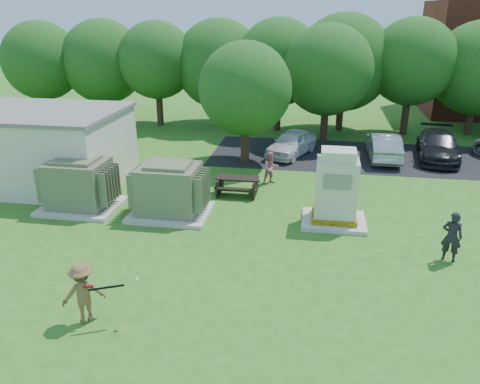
% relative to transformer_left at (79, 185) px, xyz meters
% --- Properties ---
extents(ground, '(120.00, 120.00, 0.00)m').
position_rel_transformer_left_xyz_m(ground, '(6.50, -4.50, -0.97)').
color(ground, '#2D6619').
rests_on(ground, ground).
extents(service_building, '(10.00, 5.00, 3.20)m').
position_rel_transformer_left_xyz_m(service_building, '(-4.50, 2.50, 0.63)').
color(service_building, beige).
rests_on(service_building, ground).
extents(service_building_roof, '(10.20, 5.20, 0.15)m').
position_rel_transformer_left_xyz_m(service_building_roof, '(-4.50, 2.50, 2.31)').
color(service_building_roof, slate).
rests_on(service_building_roof, service_building).
extents(parking_strip, '(20.00, 6.00, 0.01)m').
position_rel_transformer_left_xyz_m(parking_strip, '(13.50, 9.00, -0.96)').
color(parking_strip, '#232326').
rests_on(parking_strip, ground).
extents(transformer_left, '(3.00, 2.40, 2.07)m').
position_rel_transformer_left_xyz_m(transformer_left, '(0.00, 0.00, 0.00)').
color(transformer_left, beige).
rests_on(transformer_left, ground).
extents(transformer_right, '(3.00, 2.40, 2.07)m').
position_rel_transformer_left_xyz_m(transformer_right, '(3.70, 0.00, 0.00)').
color(transformer_right, beige).
rests_on(transformer_right, ground).
extents(generator_cabinet, '(2.33, 1.90, 2.83)m').
position_rel_transformer_left_xyz_m(generator_cabinet, '(9.90, 0.24, 0.27)').
color(generator_cabinet, beige).
rests_on(generator_cabinet, ground).
extents(picnic_table, '(1.78, 1.33, 0.76)m').
position_rel_transformer_left_xyz_m(picnic_table, '(5.89, 2.51, -0.50)').
color(picnic_table, black).
rests_on(picnic_table, ground).
extents(batter, '(1.22, 1.08, 1.64)m').
position_rel_transformer_left_xyz_m(batter, '(3.56, -6.74, -0.15)').
color(batter, brown).
rests_on(batter, ground).
extents(person_by_generator, '(0.70, 0.57, 1.67)m').
position_rel_transformer_left_xyz_m(person_by_generator, '(13.44, -1.98, -0.14)').
color(person_by_generator, black).
rests_on(person_by_generator, ground).
extents(person_at_picnic, '(0.90, 0.83, 1.48)m').
position_rel_transformer_left_xyz_m(person_at_picnic, '(7.14, 4.06, -0.23)').
color(person_at_picnic, '#C86977').
rests_on(person_at_picnic, ground).
extents(car_white, '(2.92, 4.25, 1.34)m').
position_rel_transformer_left_xyz_m(car_white, '(7.79, 8.65, -0.30)').
color(car_white, white).
rests_on(car_white, ground).
extents(car_silver_a, '(1.50, 4.22, 1.39)m').
position_rel_transformer_left_xyz_m(car_silver_a, '(12.61, 8.78, -0.28)').
color(car_silver_a, '#A3A3A7').
rests_on(car_silver_a, ground).
extents(car_dark, '(2.65, 5.11, 1.42)m').
position_rel_transformer_left_xyz_m(car_dark, '(15.44, 9.28, -0.26)').
color(car_dark, black).
rests_on(car_dark, ground).
extents(batting_equipment, '(1.32, 0.48, 0.24)m').
position_rel_transformer_left_xyz_m(batting_equipment, '(4.26, -6.76, 0.13)').
color(batting_equipment, black).
rests_on(batting_equipment, ground).
extents(tree_row, '(41.30, 13.30, 7.30)m').
position_rel_transformer_left_xyz_m(tree_row, '(8.25, 14.00, 3.18)').
color(tree_row, '#47301E').
rests_on(tree_row, ground).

